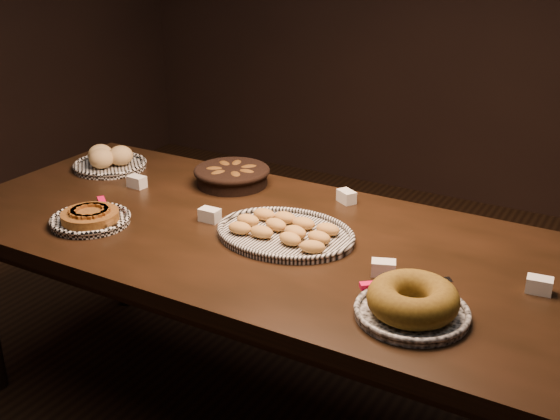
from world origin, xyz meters
The scene contains 7 objects.
buffet_table centered at (0.00, 0.00, 0.68)m, with size 2.40×1.00×0.75m.
apple_tart_plate centered at (-0.62, -0.23, 0.77)m, with size 0.27×0.28×0.05m.
madeleine_platter centered at (0.01, 0.00, 0.77)m, with size 0.47×0.38×0.05m.
bundt_cake_plate centered at (0.54, -0.26, 0.79)m, with size 0.32×0.37×0.10m.
croissant_basket centered at (-0.41, 0.32, 0.79)m, with size 0.31×0.31×0.07m.
bread_roll_plate centered at (-0.96, 0.23, 0.78)m, with size 0.30×0.30×0.09m.
tent_cards centered at (0.05, 0.09, 0.77)m, with size 1.59×0.53×0.04m.
Camera 1 is at (1.04, -1.80, 1.72)m, focal length 45.00 mm.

